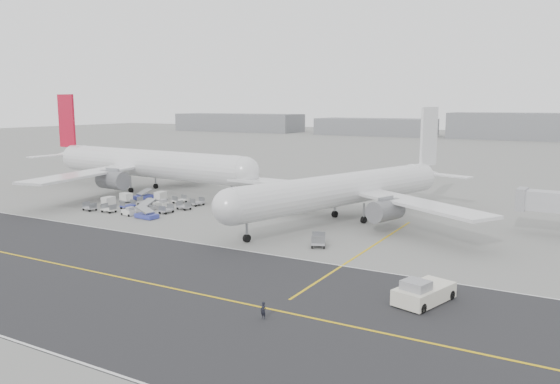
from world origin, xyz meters
The scene contains 9 objects.
ground centered at (0.00, 0.00, 0.00)m, with size 700.00×700.00×0.00m, color gray.
taxiway centered at (5.02, -17.98, 0.01)m, with size 220.00×59.00×0.03m.
horizon_buildings centered at (30.00, 260.00, 0.00)m, with size 520.00×28.00×28.00m, color gray, non-canonical shape.
airliner_a centered at (-29.13, 28.16, 6.02)m, with size 60.60×59.76×20.90m.
airliner_b centered at (20.91, 21.47, 5.21)m, with size 49.63×50.60×18.08m.
pushback_tug centered at (41.35, -9.46, 1.01)m, with size 4.89×8.69×2.46m.
gse_cluster centered at (-15.23, 13.52, 0.00)m, with size 21.40×20.63×1.92m, color #9B9BA0, non-canonical shape.
stray_dolly centered at (23.85, 4.32, 0.00)m, with size 1.79×2.90×1.79m, color silver, non-canonical shape.
ground_crew_a centered at (30.28, -20.26, 0.79)m, with size 0.57×0.38×1.57m, color black.
Camera 1 is at (53.84, -58.93, 18.55)m, focal length 35.00 mm.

